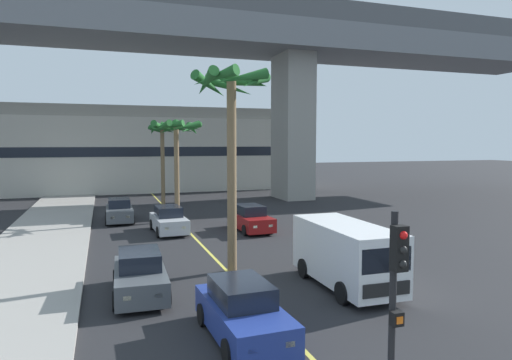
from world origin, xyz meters
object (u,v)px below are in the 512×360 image
(traffic_light_median_near, at_px, (395,299))
(palm_tree_near_median, at_px, (176,134))
(palm_tree_far_median, at_px, (232,106))
(delivery_van, at_px, (346,253))
(car_queue_third, at_px, (251,219))
(car_queue_fifth, at_px, (140,275))
(car_queue_front, at_px, (169,221))
(car_queue_second, at_px, (119,211))
(car_queue_fourth, at_px, (243,312))
(palm_tree_mid_median, at_px, (162,139))

(traffic_light_median_near, relative_size, palm_tree_near_median, 0.61)
(palm_tree_far_median, bearing_deg, traffic_light_median_near, -92.07)
(delivery_van, height_order, traffic_light_median_near, traffic_light_median_near)
(car_queue_third, bearing_deg, car_queue_fifth, -126.41)
(car_queue_front, relative_size, car_queue_second, 1.01)
(car_queue_front, height_order, car_queue_third, same)
(car_queue_second, height_order, palm_tree_far_median, palm_tree_far_median)
(car_queue_fourth, distance_m, palm_tree_far_median, 8.95)
(palm_tree_far_median, bearing_deg, car_queue_second, 106.21)
(delivery_van, xyz_separation_m, palm_tree_mid_median, (-3.46, 25.33, 4.34))
(car_queue_second, bearing_deg, traffic_light_median_near, -81.91)
(car_queue_front, height_order, palm_tree_far_median, palm_tree_far_median)
(car_queue_fourth, xyz_separation_m, delivery_van, (4.88, 2.97, 0.57))
(palm_tree_mid_median, bearing_deg, car_queue_front, -95.79)
(palm_tree_near_median, bearing_deg, car_queue_front, -106.46)
(car_queue_third, distance_m, delivery_van, 11.42)
(traffic_light_median_near, distance_m, palm_tree_far_median, 12.31)
(car_queue_third, height_order, traffic_light_median_near, traffic_light_median_near)
(car_queue_third, height_order, palm_tree_far_median, palm_tree_far_median)
(palm_tree_near_median, bearing_deg, palm_tree_mid_median, 88.65)
(car_queue_fifth, bearing_deg, car_queue_fourth, -61.99)
(car_queue_front, height_order, car_queue_fourth, same)
(car_queue_front, relative_size, car_queue_third, 1.00)
(palm_tree_mid_median, bearing_deg, traffic_light_median_near, -90.58)
(palm_tree_far_median, bearing_deg, palm_tree_near_median, 91.34)
(delivery_van, bearing_deg, palm_tree_far_median, 134.79)
(car_queue_fifth, bearing_deg, palm_tree_mid_median, 80.90)
(car_queue_fourth, relative_size, palm_tree_far_median, 0.50)
(traffic_light_median_near, height_order, palm_tree_mid_median, palm_tree_mid_median)
(car_queue_fourth, height_order, palm_tree_mid_median, palm_tree_mid_median)
(car_queue_second, bearing_deg, palm_tree_near_median, -17.36)
(delivery_van, bearing_deg, car_queue_fourth, -148.73)
(traffic_light_median_near, relative_size, palm_tree_far_median, 0.50)
(palm_tree_near_median, bearing_deg, car_queue_third, -52.11)
(car_queue_fourth, xyz_separation_m, traffic_light_median_near, (1.09, -5.23, 1.99))
(delivery_van, height_order, palm_tree_near_median, palm_tree_near_median)
(car_queue_third, bearing_deg, car_queue_second, 141.51)
(car_queue_second, xyz_separation_m, delivery_van, (7.42, -17.32, 0.57))
(car_queue_third, distance_m, car_queue_fifth, 12.28)
(car_queue_fifth, distance_m, delivery_van, 7.45)
(car_queue_third, distance_m, palm_tree_near_median, 7.93)
(car_queue_fifth, height_order, traffic_light_median_near, traffic_light_median_near)
(car_queue_front, height_order, car_queue_fifth, same)
(car_queue_fifth, distance_m, palm_tree_far_median, 7.48)
(car_queue_fifth, bearing_deg, palm_tree_near_median, 76.19)
(traffic_light_median_near, distance_m, palm_tree_mid_median, 33.65)
(car_queue_second, relative_size, car_queue_fifth, 0.99)
(car_queue_second, bearing_deg, delivery_van, -66.81)
(car_queue_second, distance_m, delivery_van, 18.85)
(car_queue_second, distance_m, palm_tree_far_median, 15.73)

